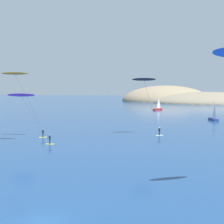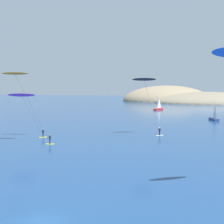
% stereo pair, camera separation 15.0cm
% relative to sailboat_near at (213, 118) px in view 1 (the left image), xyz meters
% --- Properties ---
extents(headland_island, '(90.07, 69.76, 21.67)m').
position_rel_sailboat_near_xyz_m(headland_island, '(-2.22, 106.99, -0.64)').
color(headland_island, '#7A705B').
rests_on(headland_island, ground).
extents(sailboat_near, '(2.31, 5.97, 5.70)m').
position_rel_sailboat_near_xyz_m(sailboat_near, '(0.00, 0.00, 0.00)').
color(sailboat_near, navy).
rests_on(sailboat_near, ground).
extents(sailboat_far, '(4.48, 5.24, 5.70)m').
position_rel_sailboat_near_xyz_m(sailboat_far, '(-16.88, 34.31, 0.00)').
color(sailboat_far, '#B22323').
rests_on(sailboat_far, ground).
extents(kitesurfer_orange, '(8.98, 1.88, 12.62)m').
position_rel_sailboat_near_xyz_m(kitesurfer_orange, '(-39.90, -41.98, 10.60)').
color(kitesurfer_orange, yellow).
rests_on(kitesurfer_orange, ground).
extents(kitesurfer_purple, '(7.74, 1.96, 8.83)m').
position_rel_sailboat_near_xyz_m(kitesurfer_purple, '(-42.35, -35.75, 7.14)').
color(kitesurfer_purple, yellow).
rests_on(kitesurfer_purple, ground).
extents(kitesurfer_black, '(6.59, 2.95, 11.87)m').
position_rel_sailboat_near_xyz_m(kitesurfer_black, '(-18.69, -30.10, 10.02)').
color(kitesurfer_black, silver).
rests_on(kitesurfer_black, ground).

